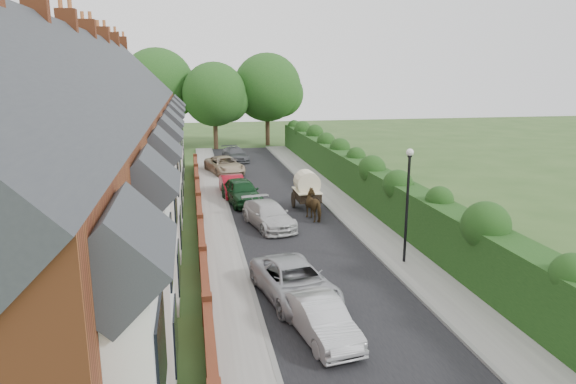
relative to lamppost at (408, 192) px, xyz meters
name	(u,v)px	position (x,y,z in m)	size (l,w,h in m)	color
ground	(359,311)	(-3.40, -4.00, -3.30)	(140.00, 140.00, 0.00)	#2D4C1E
road	(288,223)	(-3.90, 7.00, -3.29)	(6.00, 58.00, 0.02)	black
pavement_hedge_side	(358,219)	(0.20, 7.00, -3.24)	(2.20, 58.00, 0.12)	gray
pavement_house_side	(219,226)	(-7.75, 7.00, -3.24)	(1.70, 58.00, 0.12)	gray
kerb_hedge_side	(341,220)	(-0.85, 7.00, -3.23)	(0.18, 58.00, 0.13)	gray
kerb_house_side	(234,225)	(-6.95, 7.00, -3.23)	(0.18, 58.00, 0.13)	gray
hedge	(389,191)	(2.00, 7.00, -1.70)	(2.10, 58.00, 2.85)	#153611
terrace_row	(82,153)	(-14.27, 5.98, 1.18)	(9.05, 40.50, 11.50)	brown
garden_wall_row	(200,226)	(-8.75, 6.00, -2.84)	(0.35, 40.35, 1.10)	brown
lamppost	(408,192)	(0.00, 0.00, 0.00)	(0.32, 0.32, 5.16)	black
tree_far_left	(218,96)	(-6.05, 36.08, 2.41)	(7.14, 6.80, 9.29)	#332316
tree_far_right	(270,89)	(-0.01, 38.08, 3.02)	(7.98, 7.60, 10.31)	#332316
tree_far_back	(162,87)	(-11.99, 39.08, 3.32)	(8.40, 8.00, 10.82)	#332316
car_silver_a	(321,319)	(-5.21, -5.55, -2.66)	(1.36, 3.89, 1.28)	#A7A7AC
car_silver_b	(295,282)	(-5.46, -2.60, -2.61)	(2.29, 4.97, 1.38)	#A6A7AD
car_white	(269,215)	(-5.06, 6.60, -2.62)	(1.90, 4.67, 1.35)	silver
car_green	(242,191)	(-5.99, 11.92, -2.49)	(1.90, 4.72, 1.61)	#103618
car_red	(233,186)	(-6.38, 14.20, -2.61)	(1.46, 4.18, 1.38)	maroon
car_beige	(225,165)	(-6.40, 22.08, -2.60)	(2.33, 5.05, 1.40)	tan
car_grey	(235,154)	(-5.00, 27.97, -2.65)	(1.80, 4.44, 1.29)	#4F5156
horse	(315,205)	(-2.22, 7.50, -2.44)	(0.93, 2.03, 1.72)	#443119
horse_cart	(307,188)	(-2.22, 9.70, -1.90)	(1.53, 3.38, 2.44)	black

